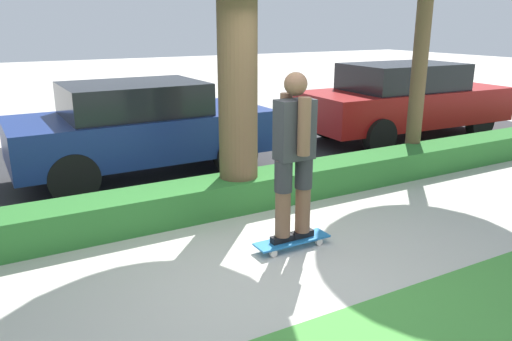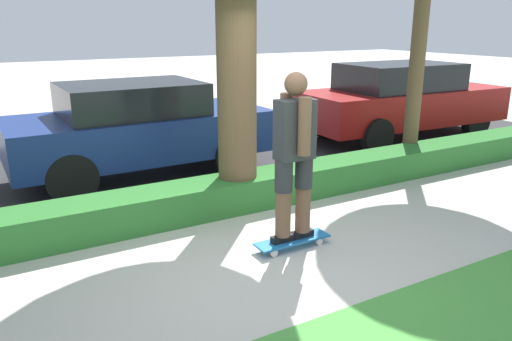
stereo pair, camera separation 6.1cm
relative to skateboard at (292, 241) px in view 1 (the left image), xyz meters
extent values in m
plane|color=#BCB7AD|center=(-0.40, -0.23, -0.08)|extent=(60.00, 60.00, 0.00)
cube|color=#2D2D30|center=(-0.40, 3.97, -0.08)|extent=(17.97, 5.00, 0.01)
cube|color=#2D702D|center=(-0.40, 1.37, 0.13)|extent=(17.97, 0.60, 0.42)
cube|color=#1E6BAD|center=(0.00, 0.00, 0.01)|extent=(0.85, 0.24, 0.02)
cylinder|color=silver|center=(0.29, -0.09, -0.04)|extent=(0.08, 0.04, 0.08)
cylinder|color=silver|center=(0.29, 0.09, -0.04)|extent=(0.08, 0.04, 0.08)
cylinder|color=silver|center=(-0.29, -0.09, -0.04)|extent=(0.08, 0.04, 0.08)
cylinder|color=silver|center=(-0.29, 0.09, -0.04)|extent=(0.08, 0.04, 0.08)
cube|color=black|center=(-0.13, 0.00, 0.05)|extent=(0.26, 0.09, 0.07)
cylinder|color=brown|center=(-0.13, 0.00, 0.50)|extent=(0.16, 0.16, 0.83)
cylinder|color=#2D2D33|center=(-0.13, 0.00, 0.75)|extent=(0.19, 0.19, 0.33)
cube|color=black|center=(0.13, 0.00, 0.05)|extent=(0.26, 0.09, 0.07)
cylinder|color=brown|center=(0.13, 0.00, 0.50)|extent=(0.16, 0.16, 0.83)
cylinder|color=#2D2D33|center=(0.13, 0.00, 0.75)|extent=(0.19, 0.19, 0.33)
cube|color=#333338|center=(0.00, 0.00, 1.22)|extent=(0.39, 0.22, 0.61)
cylinder|color=brown|center=(0.00, -0.16, 1.28)|extent=(0.13, 0.13, 0.57)
cylinder|color=brown|center=(0.00, 0.16, 1.28)|extent=(0.13, 0.13, 0.57)
sphere|color=brown|center=(0.00, 0.00, 1.68)|extent=(0.23, 0.23, 0.23)
cylinder|color=brown|center=(0.07, 1.39, 1.52)|extent=(0.49, 0.49, 3.21)
cylinder|color=brown|center=(3.49, 1.69, 1.68)|extent=(0.24, 0.24, 3.51)
cube|color=navy|center=(-0.57, 3.40, 0.59)|extent=(3.94, 1.78, 0.64)
cube|color=black|center=(-0.69, 3.40, 1.15)|extent=(2.06, 1.55, 0.48)
cylinder|color=black|center=(0.64, 2.61, 0.27)|extent=(0.69, 0.21, 0.69)
cylinder|color=black|center=(0.64, 4.19, 0.27)|extent=(0.69, 0.21, 0.69)
cylinder|color=black|center=(-1.78, 2.61, 0.27)|extent=(0.69, 0.21, 0.69)
cylinder|color=black|center=(-1.78, 4.19, 0.27)|extent=(0.69, 0.21, 0.69)
cube|color=maroon|center=(4.95, 3.34, 0.60)|extent=(4.52, 1.87, 0.69)
cube|color=black|center=(4.82, 3.34, 1.20)|extent=(2.37, 1.58, 0.52)
cylinder|color=black|center=(6.34, 2.56, 0.25)|extent=(0.66, 0.20, 0.66)
cylinder|color=black|center=(6.34, 4.12, 0.25)|extent=(0.66, 0.20, 0.66)
cylinder|color=black|center=(3.57, 2.56, 0.25)|extent=(0.66, 0.20, 0.66)
cylinder|color=black|center=(3.57, 4.12, 0.25)|extent=(0.66, 0.20, 0.66)
camera|label=1|loc=(-2.74, -4.11, 2.26)|focal=35.00mm
camera|label=2|loc=(-2.79, -4.08, 2.26)|focal=35.00mm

